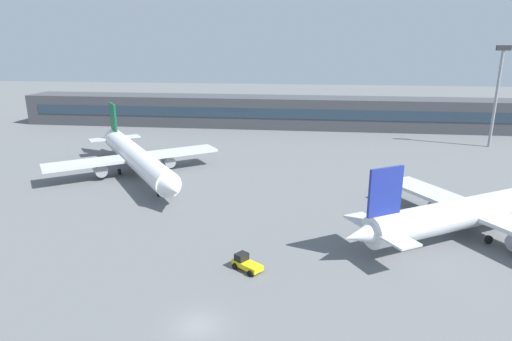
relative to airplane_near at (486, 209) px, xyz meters
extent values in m
plane|color=slate|center=(-33.16, 15.37, -3.40)|extent=(400.00, 400.00, 0.00)
cube|color=#3F4247|center=(-33.16, 73.48, 1.10)|extent=(155.89, 12.00, 9.00)
cube|color=#263847|center=(-33.16, 67.43, 1.55)|extent=(148.09, 0.16, 2.80)
cylinder|color=white|center=(-0.25, -0.15, 0.04)|extent=(34.04, 23.04, 3.96)
cone|color=white|center=(-17.58, -10.81, 0.04)|extent=(4.83, 4.44, 2.77)
cube|color=navy|center=(-14.89, -9.16, 4.89)|extent=(4.10, 2.72, 5.73)
cube|color=silver|center=(-15.16, -9.33, 0.25)|extent=(7.95, 10.41, 0.25)
cube|color=silver|center=(-1.13, -0.70, -0.27)|extent=(20.65, 29.26, 0.52)
cylinder|color=gray|center=(-4.41, 4.63, -1.74)|extent=(3.93, 3.52, 2.08)
cylinder|color=black|center=(-0.60, -3.55, -2.88)|extent=(1.11, 0.90, 1.04)
cylinder|color=black|center=(-3.44, 1.06, -2.88)|extent=(1.11, 0.90, 1.04)
cylinder|color=white|center=(-56.56, 19.51, 0.22)|extent=(26.76, 34.24, 4.17)
cone|color=white|center=(-43.74, 2.12, 0.22)|extent=(5.90, 6.04, 3.96)
cone|color=white|center=(-69.25, 36.74, 0.22)|extent=(4.82, 5.08, 2.92)
cube|color=#0C5933|center=(-67.29, 34.08, 5.31)|extent=(3.18, 4.12, 6.03)
cube|color=silver|center=(-67.48, 34.34, 0.44)|extent=(10.65, 8.97, 0.26)
cube|color=silver|center=(-57.21, 20.40, -0.11)|extent=(29.60, 23.74, 0.55)
cylinder|color=gray|center=(-62.50, 16.50, -1.66)|extent=(3.85, 4.12, 2.19)
cylinder|color=gray|center=(-51.91, 24.30, -1.66)|extent=(3.85, 4.12, 2.19)
cylinder|color=black|center=(-48.37, 8.39, -2.85)|extent=(1.00, 1.14, 1.10)
cylinder|color=black|center=(-60.15, 19.59, -2.85)|extent=(1.00, 1.14, 1.10)
cylinder|color=black|center=(-55.56, 22.97, -2.85)|extent=(1.00, 1.14, 1.10)
cube|color=yellow|center=(-30.12, -14.16, -2.75)|extent=(3.79, 3.33, 0.60)
cube|color=black|center=(-30.85, -13.63, -2.10)|extent=(1.71, 1.78, 0.90)
cylinder|color=black|center=(-30.63, -12.83, -3.05)|extent=(0.71, 0.61, 0.70)
cylinder|color=black|center=(-31.55, -14.09, -3.05)|extent=(0.71, 0.61, 0.70)
cylinder|color=black|center=(-28.69, -14.24, -3.05)|extent=(0.71, 0.61, 0.70)
cylinder|color=black|center=(-29.61, -15.50, -3.05)|extent=(0.71, 0.61, 0.70)
cylinder|color=gray|center=(20.11, 53.42, 8.02)|extent=(0.70, 0.70, 22.84)
cube|color=#333338|center=(20.11, 53.42, 20.04)|extent=(3.20, 0.80, 1.20)
camera|label=1|loc=(-23.65, -57.70, 21.20)|focal=30.66mm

